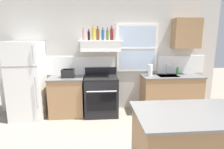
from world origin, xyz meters
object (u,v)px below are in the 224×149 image
(bottle_amber_wine, at_px, (98,34))
(toaster, at_px, (68,73))
(bottle_balsamic_dark, at_px, (89,36))
(stove_range, at_px, (101,95))
(bottle_clear_tall, at_px, (117,34))
(bottle_champagne_gold_foil, at_px, (94,34))
(bottle_olive_oil_square, at_px, (108,35))
(bottle_rose_pink, at_px, (84,35))
(kitchen_island, at_px, (189,145))
(bottle_blue_liqueur, at_px, (103,35))
(dish_soap_bottle, at_px, (177,71))
(refrigerator, at_px, (27,80))
(paper_towel_roll, at_px, (150,70))
(bottle_red_label_wine, at_px, (112,34))

(bottle_amber_wine, bearing_deg, toaster, -170.16)
(bottle_balsamic_dark, bearing_deg, bottle_amber_wine, 23.08)
(stove_range, bearing_deg, bottle_clear_tall, 8.70)
(bottle_champagne_gold_foil, height_order, bottle_olive_oil_square, bottle_champagne_gold_foil)
(bottle_rose_pink, bearing_deg, bottle_champagne_gold_foil, 4.25)
(bottle_champagne_gold_foil, relative_size, kitchen_island, 0.24)
(bottle_blue_liqueur, height_order, dish_soap_bottle, bottle_blue_liqueur)
(bottle_olive_oil_square, bearing_deg, dish_soap_bottle, 1.36)
(bottle_rose_pink, bearing_deg, bottle_balsamic_dark, 2.46)
(bottle_champagne_gold_foil, bearing_deg, bottle_balsamic_dark, -173.90)
(bottle_blue_liqueur, height_order, bottle_olive_oil_square, bottle_olive_oil_square)
(refrigerator, distance_m, bottle_clear_tall, 2.26)
(refrigerator, xyz_separation_m, bottle_rose_pink, (1.28, 0.06, 1.00))
(bottle_rose_pink, height_order, paper_towel_roll, bottle_rose_pink)
(bottle_clear_tall, xyz_separation_m, paper_towel_roll, (0.81, -0.02, -0.84))
(bottle_champagne_gold_foil, distance_m, bottle_amber_wine, 0.12)
(stove_range, relative_size, bottle_olive_oil_square, 3.91)
(toaster, bearing_deg, paper_towel_roll, 0.80)
(stove_range, bearing_deg, bottle_champagne_gold_foil, 159.74)
(bottle_rose_pink, distance_m, bottle_olive_oil_square, 0.53)
(refrigerator, xyz_separation_m, kitchen_island, (2.72, -2.09, -0.41))
(bottle_blue_liqueur, bearing_deg, bottle_clear_tall, -1.33)
(bottle_red_label_wine, bearing_deg, paper_towel_roll, -6.14)
(bottle_olive_oil_square, relative_size, paper_towel_roll, 1.03)
(bottle_clear_tall, bearing_deg, bottle_blue_liqueur, 178.67)
(bottle_olive_oil_square, bearing_deg, bottle_champagne_gold_foil, -172.75)
(stove_range, height_order, dish_soap_bottle, same)
(bottle_clear_tall, bearing_deg, paper_towel_roll, -1.27)
(stove_range, distance_m, dish_soap_bottle, 1.96)
(bottle_amber_wine, bearing_deg, kitchen_island, -63.38)
(bottle_balsamic_dark, xyz_separation_m, paper_towel_roll, (1.43, -0.01, -0.80))
(toaster, relative_size, paper_towel_roll, 1.10)
(bottle_blue_liqueur, relative_size, bottle_olive_oil_square, 0.99)
(bottle_blue_liqueur, bearing_deg, bottle_balsamic_dark, -176.93)
(dish_soap_bottle, bearing_deg, kitchen_island, -109.89)
(bottle_champagne_gold_foil, bearing_deg, toaster, -175.60)
(bottle_champagne_gold_foil, xyz_separation_m, kitchen_island, (1.22, -2.17, -1.43))
(bottle_balsamic_dark, bearing_deg, refrigerator, -177.18)
(toaster, bearing_deg, bottle_red_label_wine, 7.00)
(refrigerator, distance_m, bottle_balsamic_dark, 1.70)
(bottle_olive_oil_square, height_order, paper_towel_roll, bottle_olive_oil_square)
(bottle_champagne_gold_foil, xyz_separation_m, dish_soap_bottle, (2.03, 0.08, -0.88))
(bottle_red_label_wine, distance_m, kitchen_island, 2.78)
(bottle_amber_wine, relative_size, dish_soap_bottle, 1.73)
(bottle_red_label_wine, bearing_deg, kitchen_island, -70.29)
(bottle_champagne_gold_foil, relative_size, paper_towel_roll, 1.23)
(bottle_champagne_gold_foil, bearing_deg, bottle_blue_liqueur, 1.54)
(bottle_champagne_gold_foil, xyz_separation_m, bottle_amber_wine, (0.09, 0.07, -0.01))
(refrigerator, xyz_separation_m, toaster, (0.90, 0.03, 0.14))
(toaster, relative_size, bottle_rose_pink, 1.04)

